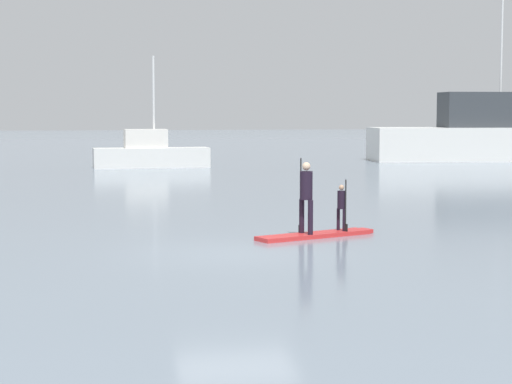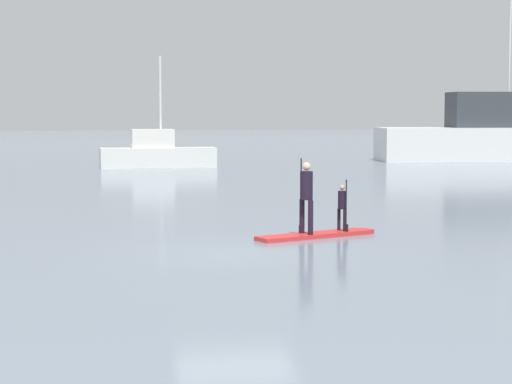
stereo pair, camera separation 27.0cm
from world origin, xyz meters
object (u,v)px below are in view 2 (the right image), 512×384
Objects in this scene: paddler_child_solo at (342,205)px; fishing_boat_white_large at (486,136)px; paddleboard_near at (316,235)px; paddler_adult at (306,193)px; fishing_boat_green_midground at (157,153)px.

paddler_child_solo is 0.10× the size of fishing_boat_white_large.
paddleboard_near is 35.17m from fishing_boat_white_large.
paddleboard_near is 1.06m from paddler_adult.
fishing_boat_green_midground reaches higher than paddler_child_solo.
paddler_adult is 35.38m from fishing_boat_white_large.
paddler_child_solo is at bearing -118.94° from fishing_boat_white_large.
paddleboard_near is 0.51× the size of fishing_boat_green_midground.
paddler_child_solo is 0.20× the size of fishing_boat_green_midground.
fishing_boat_white_large reaches higher than paddler_child_solo.
paddleboard_near is at bearing -85.12° from fishing_boat_green_midground.
fishing_boat_white_large is at bearing 60.28° from paddleboard_near.
paddler_adult is at bearing -85.72° from fishing_boat_green_midground.
paddler_adult is at bearing -120.02° from fishing_boat_white_large.
fishing_boat_white_large is (16.72, 30.24, 0.73)m from paddler_child_solo.
paddler_child_solo is at bearing -83.60° from fishing_boat_green_midground.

